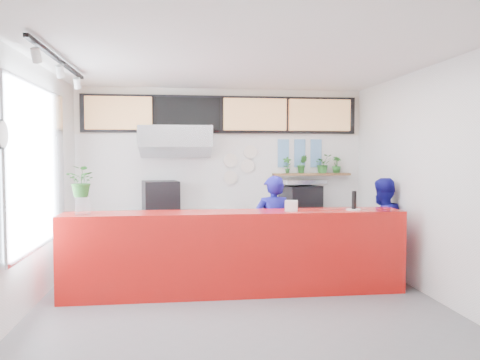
% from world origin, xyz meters
% --- Properties ---
extents(floor, '(5.00, 5.00, 0.00)m').
position_xyz_m(floor, '(0.00, 0.00, 0.00)').
color(floor, slate).
rests_on(floor, ground).
extents(ceiling, '(5.00, 5.00, 0.00)m').
position_xyz_m(ceiling, '(0.00, 0.00, 3.00)').
color(ceiling, silver).
extents(wall_back, '(5.00, 0.00, 5.00)m').
position_xyz_m(wall_back, '(0.00, 2.50, 1.50)').
color(wall_back, white).
rests_on(wall_back, ground).
extents(wall_left, '(0.00, 5.00, 5.00)m').
position_xyz_m(wall_left, '(-2.50, 0.00, 1.50)').
color(wall_left, white).
rests_on(wall_left, ground).
extents(wall_right, '(0.00, 5.00, 5.00)m').
position_xyz_m(wall_right, '(2.50, 0.00, 1.50)').
color(wall_right, white).
rests_on(wall_right, ground).
extents(service_counter, '(4.50, 0.60, 1.10)m').
position_xyz_m(service_counter, '(0.00, 0.40, 0.55)').
color(service_counter, '#B7110D').
rests_on(service_counter, ground).
extents(cream_band, '(5.00, 0.02, 0.80)m').
position_xyz_m(cream_band, '(0.00, 2.49, 2.60)').
color(cream_band, beige).
rests_on(cream_band, wall_back).
extents(prep_bench, '(1.80, 0.60, 0.90)m').
position_xyz_m(prep_bench, '(-0.80, 2.20, 0.45)').
color(prep_bench, '#B2B5BA').
rests_on(prep_bench, ground).
extents(panini_oven, '(0.66, 0.66, 0.51)m').
position_xyz_m(panini_oven, '(-1.06, 2.20, 1.15)').
color(panini_oven, black).
rests_on(panini_oven, prep_bench).
extents(extraction_hood, '(1.20, 0.70, 0.35)m').
position_xyz_m(extraction_hood, '(-0.80, 2.15, 2.15)').
color(extraction_hood, '#B2B5BA').
rests_on(extraction_hood, ceiling).
extents(hood_lip, '(1.20, 0.69, 0.31)m').
position_xyz_m(hood_lip, '(-0.80, 2.15, 1.95)').
color(hood_lip, '#B2B5BA').
rests_on(hood_lip, ceiling).
extents(right_bench, '(1.80, 0.60, 0.90)m').
position_xyz_m(right_bench, '(1.50, 2.20, 0.45)').
color(right_bench, '#B2B5BA').
rests_on(right_bench, ground).
extents(espresso_machine, '(0.75, 0.64, 0.41)m').
position_xyz_m(espresso_machine, '(1.35, 2.20, 1.10)').
color(espresso_machine, black).
rests_on(espresso_machine, right_bench).
extents(espresso_tray, '(0.84, 0.67, 0.07)m').
position_xyz_m(espresso_tray, '(1.35, 2.20, 1.38)').
color(espresso_tray, '#A7A9AF').
rests_on(espresso_tray, espresso_machine).
extents(herb_shelf, '(1.40, 0.18, 0.04)m').
position_xyz_m(herb_shelf, '(1.60, 2.40, 1.50)').
color(herb_shelf, brown).
rests_on(herb_shelf, wall_back).
extents(menu_board_far_left, '(1.10, 0.10, 0.55)m').
position_xyz_m(menu_board_far_left, '(-1.75, 2.38, 2.55)').
color(menu_board_far_left, tan).
rests_on(menu_board_far_left, wall_back).
extents(menu_board_mid_left, '(1.10, 0.10, 0.55)m').
position_xyz_m(menu_board_mid_left, '(-0.59, 2.38, 2.55)').
color(menu_board_mid_left, black).
rests_on(menu_board_mid_left, wall_back).
extents(menu_board_mid_right, '(1.10, 0.10, 0.55)m').
position_xyz_m(menu_board_mid_right, '(0.57, 2.38, 2.55)').
color(menu_board_mid_right, tan).
rests_on(menu_board_mid_right, wall_back).
extents(menu_board_far_right, '(1.10, 0.10, 0.55)m').
position_xyz_m(menu_board_far_right, '(1.73, 2.38, 2.55)').
color(menu_board_far_right, tan).
rests_on(menu_board_far_right, wall_back).
extents(soffit, '(4.80, 0.04, 0.65)m').
position_xyz_m(soffit, '(0.00, 2.46, 2.55)').
color(soffit, black).
rests_on(soffit, wall_back).
extents(window_pane, '(0.04, 2.20, 1.90)m').
position_xyz_m(window_pane, '(-2.47, 0.30, 1.70)').
color(window_pane, silver).
rests_on(window_pane, wall_left).
extents(window_frame, '(0.03, 2.30, 2.00)m').
position_xyz_m(window_frame, '(-2.45, 0.30, 1.70)').
color(window_frame, '#B2B5BA').
rests_on(window_frame, wall_left).
extents(wall_clock_face, '(0.02, 0.26, 0.26)m').
position_xyz_m(wall_clock_face, '(-2.43, -0.90, 2.05)').
color(wall_clock_face, white).
rests_on(wall_clock_face, wall_left).
extents(track_rail, '(0.05, 2.40, 0.04)m').
position_xyz_m(track_rail, '(-2.10, 0.00, 2.94)').
color(track_rail, black).
rests_on(track_rail, ceiling).
extents(dec_plate_a, '(0.24, 0.03, 0.24)m').
position_xyz_m(dec_plate_a, '(0.15, 2.47, 1.75)').
color(dec_plate_a, silver).
rests_on(dec_plate_a, wall_back).
extents(dec_plate_b, '(0.24, 0.03, 0.24)m').
position_xyz_m(dec_plate_b, '(0.45, 2.47, 1.65)').
color(dec_plate_b, silver).
rests_on(dec_plate_b, wall_back).
extents(dec_plate_c, '(0.24, 0.03, 0.24)m').
position_xyz_m(dec_plate_c, '(0.15, 2.47, 1.45)').
color(dec_plate_c, silver).
rests_on(dec_plate_c, wall_back).
extents(dec_plate_d, '(0.24, 0.03, 0.24)m').
position_xyz_m(dec_plate_d, '(0.50, 2.47, 1.90)').
color(dec_plate_d, silver).
rests_on(dec_plate_d, wall_back).
extents(photo_frame_a, '(0.20, 0.02, 0.25)m').
position_xyz_m(photo_frame_a, '(1.10, 2.48, 2.00)').
color(photo_frame_a, '#598CBF').
rests_on(photo_frame_a, wall_back).
extents(photo_frame_b, '(0.20, 0.02, 0.25)m').
position_xyz_m(photo_frame_b, '(1.40, 2.48, 2.00)').
color(photo_frame_b, '#598CBF').
rests_on(photo_frame_b, wall_back).
extents(photo_frame_c, '(0.20, 0.02, 0.25)m').
position_xyz_m(photo_frame_c, '(1.70, 2.48, 2.00)').
color(photo_frame_c, '#598CBF').
rests_on(photo_frame_c, wall_back).
extents(photo_frame_d, '(0.20, 0.02, 0.25)m').
position_xyz_m(photo_frame_d, '(1.10, 2.48, 1.75)').
color(photo_frame_d, '#598CBF').
rests_on(photo_frame_d, wall_back).
extents(photo_frame_e, '(0.20, 0.02, 0.25)m').
position_xyz_m(photo_frame_e, '(1.40, 2.48, 1.75)').
color(photo_frame_e, '#598CBF').
rests_on(photo_frame_e, wall_back).
extents(photo_frame_f, '(0.20, 0.02, 0.25)m').
position_xyz_m(photo_frame_f, '(1.70, 2.48, 1.75)').
color(photo_frame_f, '#598CBF').
rests_on(photo_frame_f, wall_back).
extents(staff_center, '(0.58, 0.40, 1.55)m').
position_xyz_m(staff_center, '(0.61, 0.93, 0.77)').
color(staff_center, navy).
rests_on(staff_center, ground).
extents(staff_right, '(0.89, 0.81, 1.50)m').
position_xyz_m(staff_right, '(2.28, 0.93, 0.75)').
color(staff_right, navy).
rests_on(staff_right, ground).
extents(herb_a, '(0.18, 0.14, 0.29)m').
position_xyz_m(herb_a, '(1.15, 2.40, 1.67)').
color(herb_a, '#255F21').
rests_on(herb_a, herb_shelf).
extents(herb_b, '(0.20, 0.17, 0.32)m').
position_xyz_m(herb_b, '(1.43, 2.40, 1.68)').
color(herb_b, '#255F21').
rests_on(herb_b, herb_shelf).
extents(herb_c, '(0.34, 0.30, 0.34)m').
position_xyz_m(herb_c, '(1.81, 2.40, 1.69)').
color(herb_c, '#255F21').
rests_on(herb_c, herb_shelf).
extents(herb_d, '(0.19, 0.18, 0.30)m').
position_xyz_m(herb_d, '(2.06, 2.40, 1.67)').
color(herb_d, '#255F21').
rests_on(herb_d, herb_shelf).
extents(glass_vase, '(0.19, 0.19, 0.23)m').
position_xyz_m(glass_vase, '(-1.94, 0.30, 1.21)').
color(glass_vase, silver).
rests_on(glass_vase, service_counter).
extents(basil_vase, '(0.45, 0.43, 0.40)m').
position_xyz_m(basil_vase, '(-1.94, 0.30, 1.52)').
color(basil_vase, '#255F21').
rests_on(basil_vase, glass_vase).
extents(napkin_holder, '(0.19, 0.15, 0.14)m').
position_xyz_m(napkin_holder, '(0.75, 0.34, 1.17)').
color(napkin_holder, silver).
rests_on(napkin_holder, service_counter).
extents(white_plate, '(0.24, 0.24, 0.02)m').
position_xyz_m(white_plate, '(1.61, 0.34, 1.11)').
color(white_plate, silver).
rests_on(white_plate, service_counter).
extents(pepper_mill, '(0.08, 0.08, 0.25)m').
position_xyz_m(pepper_mill, '(1.61, 0.34, 1.24)').
color(pepper_mill, black).
rests_on(pepper_mill, white_plate).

